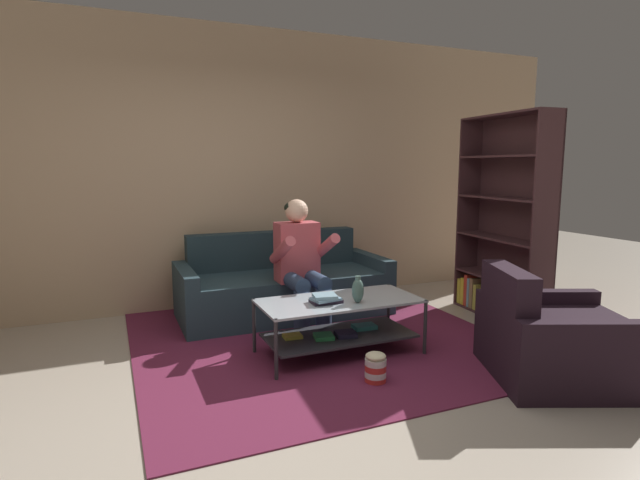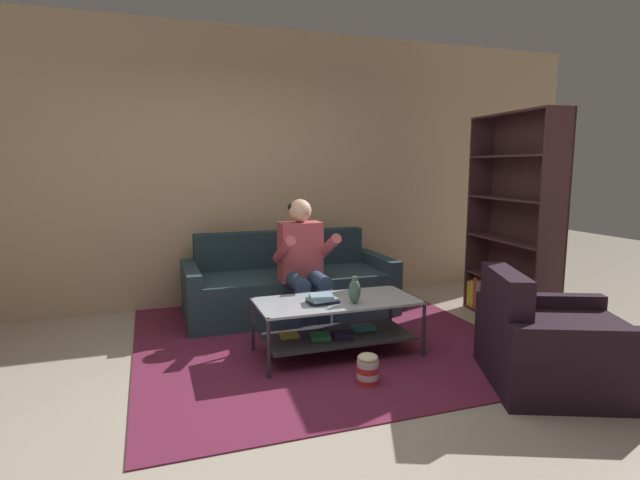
# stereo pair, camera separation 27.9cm
# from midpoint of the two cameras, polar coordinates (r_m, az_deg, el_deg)

# --- Properties ---
(ground) EXTENTS (16.80, 16.80, 0.00)m
(ground) POSITION_cam_midpoint_polar(r_m,az_deg,el_deg) (3.36, -3.24, -17.62)
(ground) COLOR #BDAF9C
(back_partition) EXTENTS (8.40, 0.12, 2.90)m
(back_partition) POSITION_cam_midpoint_polar(r_m,az_deg,el_deg) (5.40, -12.36, 7.97)
(back_partition) COLOR #CFAD87
(back_partition) RESTS_ON ground
(couch) EXTENTS (2.05, 0.88, 0.80)m
(couch) POSITION_cam_midpoint_polar(r_m,az_deg,el_deg) (5.04, -5.84, -5.40)
(couch) COLOR #283D46
(couch) RESTS_ON ground
(person_seated_center) EXTENTS (0.50, 0.58, 1.18)m
(person_seated_center) POSITION_cam_midpoint_polar(r_m,az_deg,el_deg) (4.48, -3.95, -2.29)
(person_seated_center) COLOR navy
(person_seated_center) RESTS_ON ground
(coffee_table) EXTENTS (1.25, 0.59, 0.44)m
(coffee_table) POSITION_cam_midpoint_polar(r_m,az_deg,el_deg) (3.96, 0.17, -8.99)
(coffee_table) COLOR #AFBCC5
(coffee_table) RESTS_ON ground
(area_rug) EXTENTS (3.00, 3.16, 0.01)m
(area_rug) POSITION_cam_midpoint_polar(r_m,az_deg,el_deg) (4.46, -2.63, -10.82)
(area_rug) COLOR maroon
(area_rug) RESTS_ON ground
(vase) EXTENTS (0.09, 0.09, 0.21)m
(vase) POSITION_cam_midpoint_polar(r_m,az_deg,el_deg) (3.81, 2.25, -5.77)
(vase) COLOR #4A6A62
(vase) RESTS_ON coffee_table
(book_stack) EXTENTS (0.24, 0.19, 0.07)m
(book_stack) POSITION_cam_midpoint_polar(r_m,az_deg,el_deg) (3.82, -1.48, -6.75)
(book_stack) COLOR #2B1F30
(book_stack) RESTS_ON coffee_table
(bookshelf) EXTENTS (0.37, 1.13, 1.96)m
(bookshelf) POSITION_cam_midpoint_polar(r_m,az_deg,el_deg) (5.14, 18.67, 1.00)
(bookshelf) COLOR #47292D
(bookshelf) RESTS_ON ground
(armchair) EXTENTS (1.19, 1.17, 0.79)m
(armchair) POSITION_cam_midpoint_polar(r_m,az_deg,el_deg) (3.84, 23.38, -10.63)
(armchair) COLOR black
(armchair) RESTS_ON ground
(popcorn_tub) EXTENTS (0.15, 0.15, 0.22)m
(popcorn_tub) POSITION_cam_midpoint_polar(r_m,az_deg,el_deg) (3.54, 4.06, -14.36)
(popcorn_tub) COLOR red
(popcorn_tub) RESTS_ON ground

